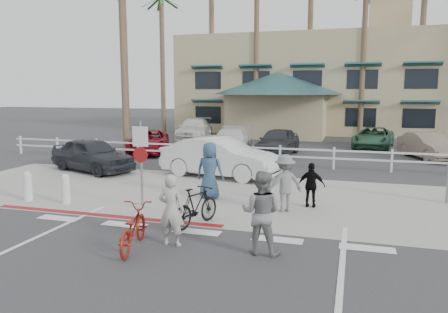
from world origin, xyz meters
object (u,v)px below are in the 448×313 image
(car_red_compact, at_px, (92,155))
(car_white_sedan, at_px, (220,157))
(sign_post, at_px, (141,160))
(bike_red, at_px, (133,228))
(bike_black, at_px, (196,206))

(car_red_compact, bearing_deg, car_white_sedan, -65.17)
(sign_post, height_order, car_red_compact, sign_post)
(sign_post, height_order, bike_red, sign_post)
(sign_post, height_order, bike_black, sign_post)
(sign_post, relative_size, car_white_sedan, 0.60)
(car_red_compact, bearing_deg, bike_black, -109.63)
(bike_red, distance_m, car_white_sedan, 8.40)
(bike_black, bearing_deg, bike_red, 88.25)
(sign_post, xyz_separation_m, car_white_sedan, (0.76, 5.29, -0.65))
(bike_black, distance_m, car_white_sedan, 6.54)
(bike_red, xyz_separation_m, bike_black, (0.75, 1.97, 0.03))
(car_white_sedan, relative_size, car_red_compact, 1.15)
(bike_red, bearing_deg, bike_black, -123.63)
(bike_red, bearing_deg, car_white_sedan, -98.68)
(bike_black, bearing_deg, sign_post, -8.55)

